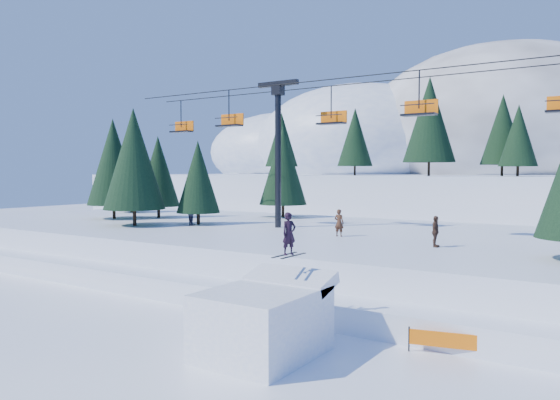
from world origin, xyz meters
The scene contains 10 objects.
ground centered at (0.00, 0.00, 0.00)m, with size 160.00×160.00×0.00m, color white.
mid_shelf centered at (0.00, 18.00, 1.25)m, with size 70.00×22.00×2.50m, color white.
berm centered at (0.00, 8.00, 0.55)m, with size 70.00×6.00×1.10m, color white.
mountain_ridge centered at (-5.09, 73.36, 9.64)m, with size 119.00×60.65×26.46m.
jump_kicker centered at (1.38, 1.36, 1.27)m, with size 3.45×4.70×4.95m.
chairlift centered at (0.89, 18.05, 9.32)m, with size 46.00×3.21×10.28m.
conifer_stand centered at (-0.63, 18.24, 6.78)m, with size 61.89×17.47×8.60m.
distant_skiers centered at (-0.84, 17.06, 3.37)m, with size 29.68×8.13×1.80m.
banner_near centered at (6.88, 4.82, 0.54)m, with size 2.79×0.67×0.90m.
banner_far centered at (9.56, 6.66, 0.54)m, with size 2.85×0.23×0.90m.
Camera 1 is at (12.19, -14.17, 6.46)m, focal length 35.00 mm.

